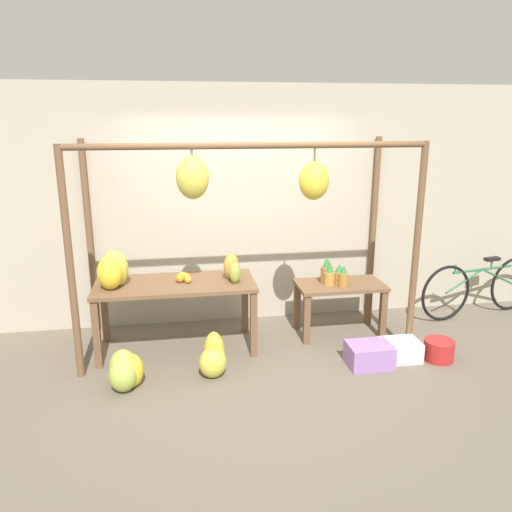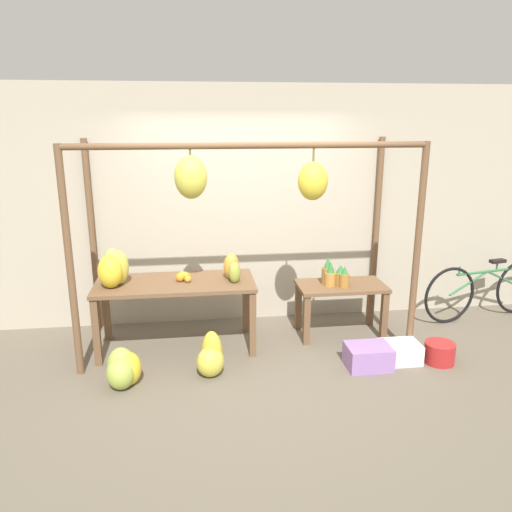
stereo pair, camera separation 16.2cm
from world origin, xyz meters
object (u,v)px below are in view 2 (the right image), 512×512
at_px(orange_pile, 183,277).
at_px(pineapple_cluster, 335,275).
at_px(parked_bicycle, 486,290).
at_px(banana_pile_ground_right, 211,357).
at_px(papaya_pile, 232,268).
at_px(fruit_crate_white, 368,356).
at_px(banana_pile_ground_left, 123,369).
at_px(blue_bucket, 439,353).
at_px(banana_pile_on_table, 113,269).
at_px(fruit_crate_purple, 400,352).

relative_size(orange_pile, pineapple_cluster, 0.57).
height_order(pineapple_cluster, parked_bicycle, pineapple_cluster).
bearing_deg(pineapple_cluster, banana_pile_ground_right, -152.81).
distance_m(pineapple_cluster, papaya_pile, 1.17).
bearing_deg(orange_pile, pineapple_cluster, 1.81).
relative_size(banana_pile_ground_right, fruit_crate_white, 1.00).
bearing_deg(banana_pile_ground_left, parked_bicycle, 14.54).
height_order(pineapple_cluster, banana_pile_ground_right, pineapple_cluster).
bearing_deg(banana_pile_ground_right, fruit_crate_white, -2.40).
distance_m(pineapple_cluster, banana_pile_ground_right, 1.69).
distance_m(orange_pile, papaya_pile, 0.53).
relative_size(orange_pile, blue_bucket, 0.59).
xyz_separation_m(banana_pile_on_table, pineapple_cluster, (2.38, 0.13, -0.21)).
bearing_deg(banana_pile_ground_left, fruit_crate_purple, 2.52).
bearing_deg(banana_pile_ground_left, pineapple_cluster, 20.64).
distance_m(banana_pile_ground_right, parked_bicycle, 3.58).
distance_m(parked_bicycle, fruit_crate_purple, 1.82).
height_order(banana_pile_on_table, parked_bicycle, banana_pile_on_table).
relative_size(parked_bicycle, fruit_crate_purple, 4.42).
xyz_separation_m(orange_pile, banana_pile_ground_left, (-0.57, -0.79, -0.63)).
bearing_deg(banana_pile_on_table, pineapple_cluster, 3.24).
bearing_deg(banana_pile_on_table, orange_pile, 6.62).
height_order(pineapple_cluster, blue_bucket, pineapple_cluster).
bearing_deg(pineapple_cluster, blue_bucket, -41.53).
distance_m(banana_pile_ground_right, blue_bucket, 2.32).
distance_m(banana_pile_on_table, banana_pile_ground_left, 1.05).
bearing_deg(papaya_pile, blue_bucket, -18.57).
relative_size(banana_pile_ground_right, fruit_crate_purple, 1.11).
relative_size(blue_bucket, parked_bicycle, 0.18).
bearing_deg(banana_pile_ground_right, banana_pile_on_table, 147.85).
bearing_deg(parked_bicycle, banana_pile_ground_left, -165.46).
bearing_deg(banana_pile_ground_right, blue_bucket, -1.56).
bearing_deg(pineapple_cluster, papaya_pile, -174.77).
distance_m(orange_pile, blue_bucket, 2.76).
height_order(banana_pile_on_table, banana_pile_ground_left, banana_pile_on_table).
relative_size(banana_pile_ground_left, papaya_pile, 1.15).
relative_size(banana_pile_on_table, blue_bucket, 1.38).
height_order(banana_pile_on_table, papaya_pile, banana_pile_on_table).
bearing_deg(pineapple_cluster, parked_bicycle, 7.31).
distance_m(banana_pile_ground_left, fruit_crate_purple, 2.75).
xyz_separation_m(banana_pile_ground_left, fruit_crate_purple, (2.75, 0.12, -0.06)).
relative_size(banana_pile_on_table, parked_bicycle, 0.24).
bearing_deg(fruit_crate_purple, pineapple_cluster, 124.74).
bearing_deg(banana_pile_ground_left, banana_pile_on_table, 100.60).
distance_m(orange_pile, parked_bicycle, 3.72).
bearing_deg(banana_pile_ground_right, pineapple_cluster, 27.19).
height_order(orange_pile, blue_bucket, orange_pile).
relative_size(pineapple_cluster, fruit_crate_purple, 0.80).
xyz_separation_m(banana_pile_ground_left, fruit_crate_white, (2.38, 0.05, -0.05)).
relative_size(pineapple_cluster, banana_pile_ground_left, 0.82).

